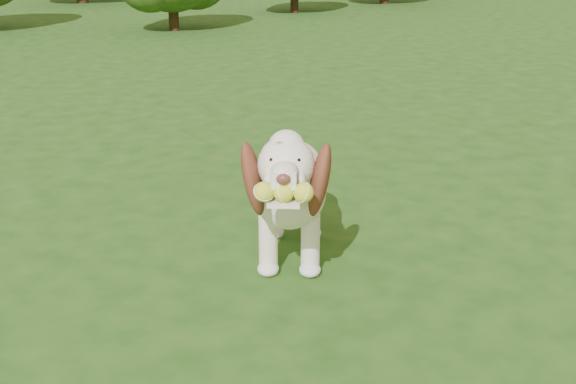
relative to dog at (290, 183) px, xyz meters
name	(u,v)px	position (x,y,z in m)	size (l,w,h in m)	color
ground	(290,213)	(0.23, 0.58, -0.40)	(80.00, 80.00, 0.00)	#1B4413
dog	(290,183)	(0.00, 0.00, 0.00)	(0.72, 1.11, 0.76)	white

